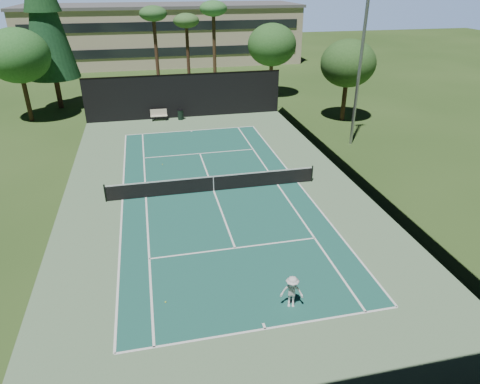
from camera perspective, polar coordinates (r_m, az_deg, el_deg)
The scene contains 22 objects.
ground at distance 26.45m, azimuth -3.52°, elevation 0.13°, with size 160.00×160.00×0.00m, color #2B471A.
apron_slab at distance 26.45m, azimuth -3.52°, elevation 0.14°, with size 18.00×32.00×0.01m, color #5E7F59.
court_surface at distance 26.45m, azimuth -3.53°, elevation 0.15°, with size 10.97×23.77×0.01m, color #1A564A.
court_lines at distance 26.44m, azimuth -3.53°, elevation 0.17°, with size 11.07×23.87×0.01m.
tennis_net at distance 26.21m, azimuth -3.56°, elevation 1.22°, with size 12.90×0.10×1.10m.
fence at distance 25.68m, azimuth -3.67°, elevation 4.20°, with size 18.04×32.05×4.03m.
player at distance 17.43m, azimuth 6.93°, elevation -13.08°, with size 0.92×0.53×1.43m, color silver.
tennis_ball_a at distance 18.15m, azimuth -9.90°, elevation -14.26°, with size 0.07×0.07×0.07m, color #C1DC32.
tennis_ball_b at distance 29.21m, azimuth -4.41°, elevation 2.83°, with size 0.06×0.06×0.06m, color #D5E734.
tennis_ball_c at distance 27.53m, azimuth -3.78°, elevation 1.31°, with size 0.06×0.06×0.06m, color #C1E233.
tennis_ball_d at distance 30.63m, azimuth -10.29°, elevation 3.64°, with size 0.07×0.07×0.07m, color yellow.
park_bench at distance 40.53m, azimuth -10.78°, elevation 10.11°, with size 1.50×0.45×1.02m.
trash_bin at distance 40.48m, azimuth -7.93°, elevation 10.20°, with size 0.56×0.56×0.95m.
pine_tree at distance 46.24m, azimuth -24.92°, elevation 21.68°, with size 4.80×4.80×15.00m.
palm_a at distance 47.56m, azimuth -11.47°, elevation 21.87°, with size 2.80×2.80×9.32m.
palm_b at distance 49.85m, azimuth -7.17°, elevation 21.40°, with size 2.80×2.80×8.42m.
palm_c at distance 47.12m, azimuth -3.57°, elevation 22.76°, with size 2.80×2.80×9.77m.
decid_tree_a at distance 47.80m, azimuth 4.28°, elevation 18.96°, with size 5.12×5.12×7.62m.
decid_tree_b at distance 40.07m, azimuth 14.21°, elevation 16.27°, with size 4.80×4.80×7.14m.
decid_tree_c at distance 43.13m, azimuth -27.55°, elevation 15.80°, with size 5.44×5.44×8.09m.
campus_building at distance 69.89m, azimuth -10.17°, elevation 20.09°, with size 40.50×12.50×8.30m.
light_pole at distance 33.68m, azimuth 15.80°, elevation 16.62°, with size 0.90×0.25×12.22m.
Camera 1 is at (-3.53, -23.40, 11.82)m, focal length 32.00 mm.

